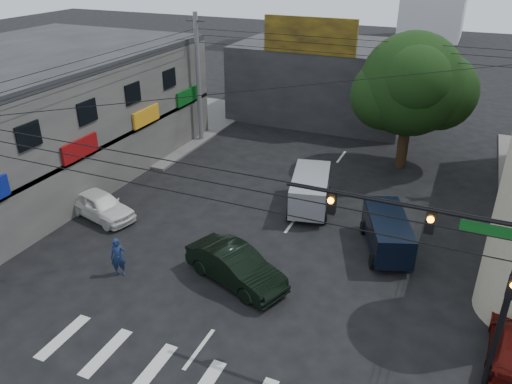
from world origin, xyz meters
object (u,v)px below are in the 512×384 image
Objects in this scene: utility_pole_far_left at (198,80)px; traffic_gantry at (453,259)px; silver_minivan at (310,192)px; dark_sedan at (236,266)px; navy_van at (387,234)px; street_tree at (411,85)px; traffic_officer at (118,257)px; white_compact at (101,205)px.

traffic_gantry is at bearing -42.86° from utility_pole_far_left.
dark_sedan is at bearing 161.06° from silver_minivan.
utility_pole_far_left is 1.92× the size of navy_van.
utility_pole_far_left is 1.89× the size of silver_minivan.
traffic_officer is (-9.50, -17.37, -4.57)m from street_tree.
street_tree is 14.56m from utility_pole_far_left.
utility_pole_far_left is 17.51m from traffic_officer.
traffic_gantry is at bearing -90.21° from white_compact.
navy_van is (15.47, -9.66, -3.70)m from utility_pole_far_left.
utility_pole_far_left is at bearing 137.14° from traffic_gantry.
dark_sedan is at bearing -12.10° from traffic_officer.
street_tree reaches higher than traffic_officer.
traffic_gantry is at bearing -155.94° from silver_minivan.
utility_pole_far_left is 18.23m from dark_sedan.
navy_van is (4.69, -2.66, -0.08)m from silver_minivan.
traffic_gantry reaches higher than dark_sedan.
traffic_gantry is 8.81m from navy_van.
dark_sedan is at bearing -106.03° from street_tree.
street_tree reaches higher than silver_minivan.
white_compact is 0.95× the size of navy_van.
white_compact is at bearing 80.72° from navy_van.
silver_minivan is at bearing 40.26° from navy_van.
street_tree is 9.90m from silver_minivan.
silver_minivan is 11.01m from traffic_officer.
street_tree is 0.95× the size of utility_pole_far_left.
navy_van is (0.97, -10.66, -4.58)m from street_tree.
silver_minivan is at bearing -46.81° from white_compact.
utility_pole_far_left reaches higher than silver_minivan.
silver_minivan is (-7.55, 10.00, -3.85)m from traffic_gantry.
dark_sedan is at bearing 165.17° from traffic_gantry.
white_compact is 2.51× the size of traffic_officer.
silver_minivan reaches higher than white_compact.
utility_pole_far_left is (-14.50, -1.00, -0.87)m from street_tree.
silver_minivan is (0.81, 7.79, 0.18)m from dark_sedan.
silver_minivan is 5.39m from navy_van.
utility_pole_far_left reaches higher than traffic_gantry.
utility_pole_far_left reaches higher than navy_van.
dark_sedan is 1.08× the size of navy_van.
utility_pole_far_left is at bearing 18.16° from white_compact.
dark_sedan is 7.83m from silver_minivan.
utility_pole_far_left reaches higher than traffic_officer.
white_compact is at bearing 105.92° from silver_minivan.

